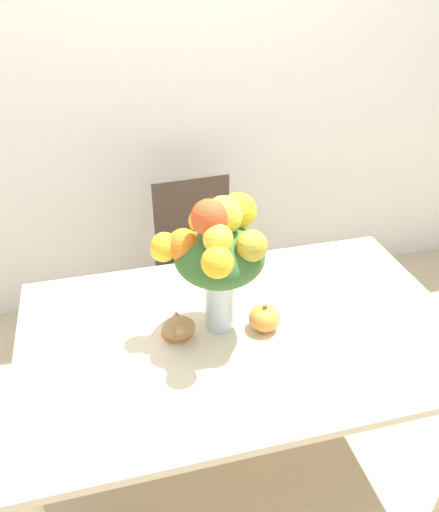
{
  "coord_description": "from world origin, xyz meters",
  "views": [
    {
      "loc": [
        -0.41,
        -1.27,
        1.89
      ],
      "look_at": [
        -0.07,
        0.04,
        1.03
      ],
      "focal_mm": 35.0,
      "sensor_mm": 36.0,
      "label": 1
    }
  ],
  "objects_px": {
    "flower_vase": "(217,252)",
    "turkey_figurine": "(178,325)",
    "pumpkin": "(265,318)",
    "dining_chair_near_window": "(200,265)"
  },
  "relations": [
    {
      "from": "turkey_figurine",
      "to": "dining_chair_near_window",
      "type": "relative_size",
      "value": 0.17
    },
    {
      "from": "turkey_figurine",
      "to": "pumpkin",
      "type": "bearing_deg",
      "value": -7.23
    },
    {
      "from": "flower_vase",
      "to": "dining_chair_near_window",
      "type": "bearing_deg",
      "value": 82.19
    },
    {
      "from": "turkey_figurine",
      "to": "dining_chair_near_window",
      "type": "height_order",
      "value": "dining_chair_near_window"
    },
    {
      "from": "dining_chair_near_window",
      "to": "flower_vase",
      "type": "bearing_deg",
      "value": -101.29
    },
    {
      "from": "flower_vase",
      "to": "turkey_figurine",
      "type": "xyz_separation_m",
      "value": [
        -0.14,
        -0.01,
        -0.26
      ]
    },
    {
      "from": "pumpkin",
      "to": "turkey_figurine",
      "type": "bearing_deg",
      "value": 172.77
    },
    {
      "from": "dining_chair_near_window",
      "to": "pumpkin",
      "type": "bearing_deg",
      "value": -90.69
    },
    {
      "from": "dining_chair_near_window",
      "to": "turkey_figurine",
      "type": "bearing_deg",
      "value": -110.45
    },
    {
      "from": "pumpkin",
      "to": "dining_chair_near_window",
      "type": "height_order",
      "value": "dining_chair_near_window"
    }
  ]
}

